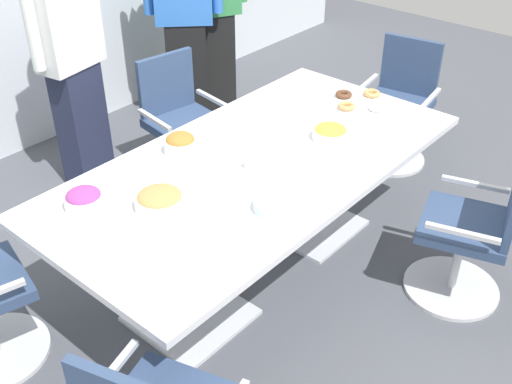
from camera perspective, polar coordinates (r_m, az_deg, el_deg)
name	(u,v)px	position (r m, az deg, el deg)	size (l,w,h in m)	color
ground_plane	(256,268)	(3.80, 0.00, -6.98)	(10.00, 10.00, 0.01)	#4C4F56
conference_table	(256,181)	(3.42, 0.00, 1.05)	(2.40, 1.20, 0.75)	silver
office_chair_0	(398,110)	(4.81, 12.85, 7.36)	(0.61, 0.61, 0.91)	silver
office_chair_1	(182,129)	(4.45, -6.82, 5.77)	(0.61, 0.61, 0.91)	silver
office_chair_4	(473,236)	(3.58, 19.28, -3.81)	(0.68, 0.68, 0.91)	silver
person_standing_1	(70,53)	(4.36, -16.66, 12.10)	(0.61, 0.30, 1.84)	#232842
person_standing_2	(184,10)	(5.06, -6.63, 16.20)	(0.49, 0.49, 1.85)	black
person_standing_3	(212,2)	(5.21, -4.10, 16.98)	(0.58, 0.40, 1.86)	black
snack_bowl_candy_mix	(84,199)	(3.08, -15.49, -0.63)	(0.19, 0.19, 0.10)	white
snack_bowl_pretzels	(180,144)	(3.43, -6.94, 4.43)	(0.18, 0.18, 0.12)	white
snack_bowl_chips_yellow	(330,132)	(3.58, 6.83, 5.44)	(0.21, 0.21, 0.09)	white
snack_bowl_cookies	(160,199)	(3.01, -8.81, -0.68)	(0.24, 0.24, 0.09)	white
donut_platter	(360,102)	(4.03, 9.53, 8.14)	(0.37, 0.37, 0.04)	white
plate_stack	(275,205)	(2.96, 1.77, -1.24)	(0.21, 0.21, 0.05)	white
napkin_pile	(264,162)	(3.27, 0.72, 2.76)	(0.14, 0.14, 0.08)	white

